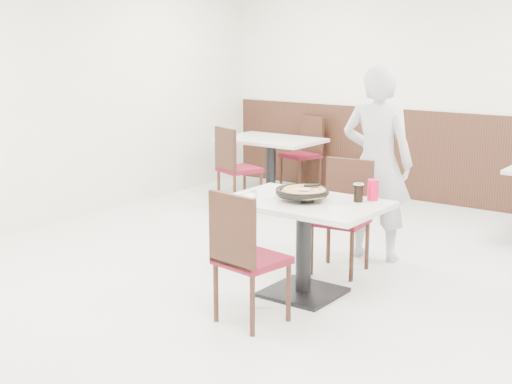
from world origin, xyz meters
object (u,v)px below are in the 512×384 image
Objects in this scene: side_plate at (245,196)px; red_cup at (373,190)px; bg_chair_left_near at (240,167)px; chair_near at (252,257)px; bg_chair_left_far at (301,154)px; diner_person at (377,163)px; chair_far at (340,218)px; main_table at (304,248)px; pizza at (304,193)px; cola_glass at (358,193)px; bg_table_left at (271,168)px; pizza_pan at (302,195)px.

red_cup is at bearing 29.75° from side_plate.
red_cup is at bearing -12.61° from bg_chair_left_near.
bg_chair_left_far is (-2.12, 3.93, 0.00)m from chair_near.
diner_person reaches higher than chair_near.
bg_chair_left_far is (-2.07, 2.62, 0.00)m from chair_far.
red_cup is (0.46, -0.32, 0.35)m from chair_far.
main_table is 1.26× the size of bg_chair_left_far.
diner_person is 2.36m from bg_chair_left_near.
bg_chair_left_near is (-2.16, 2.02, -0.34)m from pizza.
diner_person reaches higher than main_table.
bg_chair_left_near reaches higher than pizza.
bg_chair_left_near is at bearing 144.35° from cola_glass.
chair_near reaches higher than bg_table_left.
bg_chair_left_near is (-2.16, 2.01, 0.10)m from main_table.
red_cup is at bearing 38.73° from pizza.
bg_chair_left_near is (-2.12, 1.37, 0.00)m from chair_far.
pizza is at bearing -22.31° from bg_chair_left_near.
main_table is 3.17× the size of pizza_pan.
main_table is 0.61m from side_plate.
cola_glass reaches higher than bg_table_left.
side_plate is (-0.44, 0.50, 0.28)m from chair_near.
chair_far is 5.66× the size of side_plate.
chair_far is at bearing -43.21° from bg_table_left.
bg_chair_left_far reaches higher than side_plate.
main_table is 3.37m from bg_table_left.
pizza is at bearing 19.72° from side_plate.
side_plate is at bearing -154.22° from cola_glass.
bg_chair_left_near is at bearing -92.57° from bg_table_left.
chair_near is (0.00, -0.67, 0.10)m from main_table.
pizza_pan is 1.17m from diner_person.
pizza_pan is at bearing 22.05° from side_plate.
chair_far is at bearing 74.09° from diner_person.
red_cup is at bearing 146.96° from bg_chair_left_far.
red_cup is 0.17× the size of bg_chair_left_far.
side_plate is 1.42m from diner_person.
bg_table_left is (-2.55, 2.29, -0.45)m from red_cup.
pizza_pan is 0.54m from red_cup.
side_plate is 0.87m from cola_glass.
diner_person reaches higher than bg_table_left.
pizza reaches higher than pizza_pan.
chair_far reaches higher than pizza.
chair_far reaches higher than side_plate.
diner_person is 1.45× the size of bg_table_left.
main_table is 1.26× the size of bg_chair_left_near.
pizza_pan is 0.40× the size of bg_chair_left_far.
chair_near and bg_chair_left_far have the same top height.
bg_table_left is (-2.14, 2.61, -0.44)m from pizza.
cola_glass is (0.35, 0.88, 0.34)m from chair_near.
pizza_pan is 2.26× the size of side_plate.
main_table is at bearing -142.36° from red_cup.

